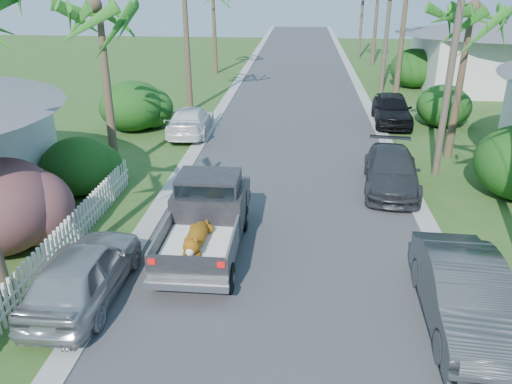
# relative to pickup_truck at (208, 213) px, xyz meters

# --- Properties ---
(road) EXTENTS (8.00, 100.00, 0.02)m
(road) POSITION_rel_pickup_truck_xyz_m (2.20, 18.35, -1.00)
(road) COLOR #38383A
(road) RESTS_ON ground
(curb_left) EXTENTS (0.60, 100.00, 0.06)m
(curb_left) POSITION_rel_pickup_truck_xyz_m (-2.10, 18.35, -0.98)
(curb_left) COLOR #A5A39E
(curb_left) RESTS_ON ground
(curb_right) EXTENTS (0.60, 100.00, 0.06)m
(curb_right) POSITION_rel_pickup_truck_xyz_m (6.50, 18.35, -0.98)
(curb_right) COLOR #A5A39E
(curb_right) RESTS_ON ground
(pickup_truck) EXTENTS (1.98, 5.12, 2.06)m
(pickup_truck) POSITION_rel_pickup_truck_xyz_m (0.00, 0.00, 0.00)
(pickup_truck) COLOR black
(pickup_truck) RESTS_ON ground
(parked_car_rn) EXTENTS (1.75, 4.62, 1.50)m
(parked_car_rn) POSITION_rel_pickup_truck_xyz_m (6.13, -2.99, -0.26)
(parked_car_rn) COLOR #333739
(parked_car_rn) RESTS_ON ground
(parked_car_rm) EXTENTS (2.34, 4.77, 1.34)m
(parked_car_rm) POSITION_rel_pickup_truck_xyz_m (5.80, 4.74, -0.34)
(parked_car_rm) COLOR #2F3134
(parked_car_rm) RESTS_ON ground
(parked_car_rf) EXTENTS (2.04, 4.62, 1.55)m
(parked_car_rf) POSITION_rel_pickup_truck_xyz_m (7.20, 13.55, -0.24)
(parked_car_rf) COLOR black
(parked_car_rf) RESTS_ON ground
(parked_car_ln) EXTENTS (1.71, 4.23, 1.44)m
(parked_car_ln) POSITION_rel_pickup_truck_xyz_m (-2.46, -2.78, -0.29)
(parked_car_ln) COLOR #A0A3A7
(parked_car_ln) RESTS_ON ground
(parked_car_lf) EXTENTS (2.06, 4.63, 1.32)m
(parked_car_lf) POSITION_rel_pickup_truck_xyz_m (-2.80, 10.80, -0.35)
(parked_car_lf) COLOR white
(parked_car_lf) RESTS_ON ground
(palm_l_b) EXTENTS (4.40, 4.40, 7.40)m
(palm_l_b) POSITION_rel_pickup_truck_xyz_m (-4.60, 5.35, 5.14)
(palm_l_b) COLOR brown
(palm_l_b) RESTS_ON ground
(palm_r_b) EXTENTS (4.40, 4.40, 7.20)m
(palm_r_b) POSITION_rel_pickup_truck_xyz_m (8.80, 8.35, 4.94)
(palm_r_b) COLOR brown
(palm_r_b) RESTS_ON ground
(shrub_l_b) EXTENTS (3.00, 3.30, 2.60)m
(shrub_l_b) POSITION_rel_pickup_truck_xyz_m (-5.60, -0.65, 0.29)
(shrub_l_b) COLOR #A51754
(shrub_l_b) RESTS_ON ground
(shrub_l_c) EXTENTS (2.40, 2.64, 2.00)m
(shrub_l_c) POSITION_rel_pickup_truck_xyz_m (-5.20, 3.35, -0.01)
(shrub_l_c) COLOR #1A4112
(shrub_l_c) RESTS_ON ground
(shrub_l_d) EXTENTS (3.20, 3.52, 2.40)m
(shrub_l_d) POSITION_rel_pickup_truck_xyz_m (-5.80, 11.35, 0.19)
(shrub_l_d) COLOR #1A4112
(shrub_l_d) RESTS_ON ground
(shrub_r_c) EXTENTS (2.60, 2.86, 2.10)m
(shrub_r_c) POSITION_rel_pickup_truck_xyz_m (9.70, 13.35, 0.04)
(shrub_r_c) COLOR #1A4112
(shrub_r_c) RESTS_ON ground
(shrub_r_d) EXTENTS (3.20, 3.52, 2.60)m
(shrub_r_d) POSITION_rel_pickup_truck_xyz_m (10.20, 23.35, 0.29)
(shrub_r_d) COLOR #1A4112
(shrub_r_d) RESTS_ON ground
(picket_fence) EXTENTS (0.10, 11.00, 1.00)m
(picket_fence) POSITION_rel_pickup_truck_xyz_m (-3.80, -1.15, -0.51)
(picket_fence) COLOR white
(picket_fence) RESTS_ON ground
(house_right_far) EXTENTS (9.00, 8.00, 4.60)m
(house_right_far) POSITION_rel_pickup_truck_xyz_m (15.20, 23.35, 1.11)
(house_right_far) COLOR silver
(house_right_far) RESTS_ON ground
(utility_pole_b) EXTENTS (1.60, 0.26, 9.00)m
(utility_pole_b) POSITION_rel_pickup_truck_xyz_m (7.80, 6.35, 3.59)
(utility_pole_b) COLOR brown
(utility_pole_b) RESTS_ON ground
(utility_pole_c) EXTENTS (1.60, 0.26, 9.00)m
(utility_pole_c) POSITION_rel_pickup_truck_xyz_m (7.80, 21.35, 3.59)
(utility_pole_c) COLOR brown
(utility_pole_c) RESTS_ON ground
(utility_pole_d) EXTENTS (1.60, 0.26, 9.00)m
(utility_pole_d) POSITION_rel_pickup_truck_xyz_m (7.80, 36.35, 3.59)
(utility_pole_d) COLOR brown
(utility_pole_d) RESTS_ON ground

